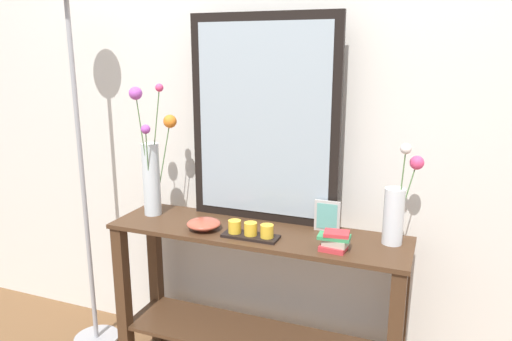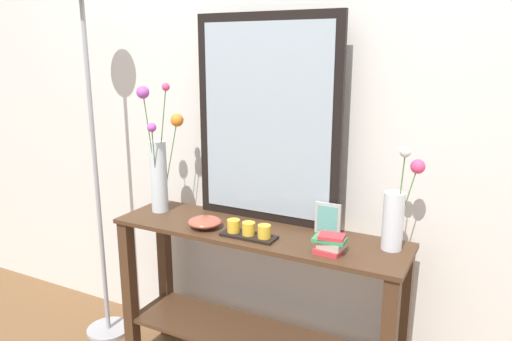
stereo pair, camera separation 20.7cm
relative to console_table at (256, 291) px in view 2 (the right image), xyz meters
The scene contains 10 objects.
wall_back 0.92m from the console_table, 90.00° to the left, with size 6.40×0.08×2.70m, color silver.
console_table is the anchor object (origin of this frame).
mirror_leaning 0.78m from the console_table, 98.31° to the left, with size 0.70×0.03×0.94m.
tall_vase_left 0.76m from the console_table, behind, with size 0.16×0.18×0.63m.
vase_right 0.74m from the console_table, ahead, with size 0.14×0.11×0.42m.
candle_tray 0.33m from the console_table, 84.16° to the right, with size 0.24×0.09×0.07m.
picture_frame_small 0.48m from the console_table, 20.17° to the left, with size 0.11×0.01×0.14m.
decorative_bowl 0.40m from the console_table, 161.61° to the right, with size 0.15×0.15×0.05m.
book_stack 0.51m from the console_table, 12.87° to the right, with size 0.13×0.10×0.08m.
floor_lamp 1.24m from the console_table, behind, with size 0.24×0.24×1.90m.
Camera 2 is at (0.92, -1.79, 1.55)m, focal length 33.81 mm.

